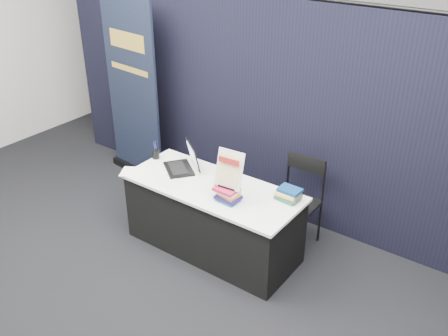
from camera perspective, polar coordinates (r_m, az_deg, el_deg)
floor at (r=4.99m, az=-5.15°, el=-12.12°), size 8.00×8.00×0.00m
wall_back at (r=7.43m, az=15.56°, el=15.80°), size 8.00×0.02×3.50m
drape_partition at (r=5.49m, az=5.30°, el=6.49°), size 6.00×0.08×2.40m
display_table at (r=5.10m, az=-1.29°, el=-5.70°), size 1.80×0.75×0.75m
laptop at (r=5.22m, az=-4.86°, el=0.65°), size 0.45×0.48×0.28m
mouse at (r=4.92m, az=-0.70°, el=-1.67°), size 0.10×0.13×0.04m
brochure_left at (r=5.23m, az=-10.04°, el=-0.45°), size 0.37×0.34×0.00m
brochure_mid at (r=5.00m, az=-6.21°, el=-1.56°), size 0.29×0.21×0.00m
brochure_right at (r=5.21m, az=-5.83°, el=-0.22°), size 0.33×0.26×0.00m
pen_cup at (r=5.45m, az=-7.81°, el=1.59°), size 0.09×0.09×0.10m
book_stack_tall at (r=4.63m, az=0.38°, el=-3.05°), size 0.21×0.17×0.14m
book_stack_short at (r=4.69m, az=7.33°, el=-2.98°), size 0.21×0.16×0.12m
info_sign at (r=4.52m, az=0.61°, el=-0.23°), size 0.28×0.15×0.37m
pullup_banner at (r=6.36m, az=-10.35°, el=7.48°), size 0.98×0.21×2.29m
stacking_chair at (r=5.16m, az=8.30°, el=-3.53°), size 0.43×0.44×0.95m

